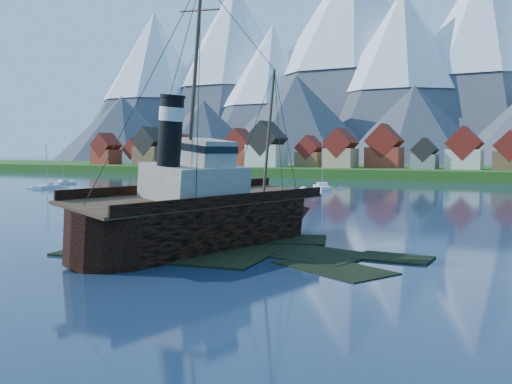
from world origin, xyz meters
The scene contains 9 objects.
ground centered at (0.00, 0.00, 0.00)m, with size 1400.00×1400.00×0.00m, color #182A45.
shoal centered at (1.78, 2.15, -0.35)m, with size 31.71×21.24×1.14m.
shore_bank centered at (0.00, 170.00, 0.00)m, with size 600.00×80.00×3.20m, color #174413.
seawall centered at (0.00, 132.00, 0.00)m, with size 600.00×2.50×2.00m, color #3F3D38.
town centered at (-33.12, 152.18, 8.99)m, with size 250.96×16.69×17.30m.
tugboat_wreck centered at (-1.96, 3.75, 3.09)m, with size 7.22×31.10×24.64m.
sailboat_a centered at (-82.39, 54.77, 0.25)m, with size 5.15×9.32×11.09m.
sailboat_b centered at (-91.27, 68.11, 0.24)m, with size 2.74×7.25×10.26m.
sailboat_c centered at (-22.86, 83.14, 0.29)m, with size 7.55×9.56×12.71m.
Camera 1 is at (27.24, -41.24, 8.87)m, focal length 40.00 mm.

